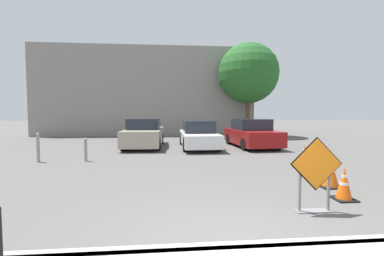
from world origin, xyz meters
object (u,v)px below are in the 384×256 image
Objects in this scene: parked_car_third at (251,134)px; parked_car_nearest at (144,134)px; traffic_cone_second at (330,171)px; parked_car_second at (198,135)px; road_closed_sign at (316,171)px; traffic_cone_third at (319,164)px; traffic_cone_fourth at (310,158)px; traffic_cone_fifth at (305,154)px; bollard_second at (38,147)px; bollard_nearest at (86,149)px; traffic_cone_nearest at (344,184)px.

parked_car_nearest is at bearing -8.52° from parked_car_third.
parked_car_second reaches higher than traffic_cone_second.
traffic_cone_third is (1.64, 2.58, -0.43)m from road_closed_sign.
traffic_cone_second is 1.07× the size of traffic_cone_fourth.
traffic_cone_second reaches higher than traffic_cone_third.
traffic_cone_fifth is at bearing 142.44° from parked_car_nearest.
parked_car_third is (5.68, -0.46, -0.01)m from parked_car_nearest.
parked_car_nearest reaches higher than bollard_second.
traffic_cone_third is 1.00× the size of traffic_cone_fifth.
road_closed_sign is 4.00m from traffic_cone_fourth.
traffic_cone_third is 6.90m from parked_car_second.
parked_car_nearest is 4.95× the size of bollard_nearest.
traffic_cone_second is (1.29, 1.53, -0.38)m from road_closed_sign.
parked_car_third is (0.07, 6.32, 0.35)m from traffic_cone_third.
parked_car_third is at bearing 20.76° from bollard_second.
traffic_cone_nearest is (0.99, 0.60, -0.43)m from road_closed_sign.
traffic_cone_fourth is at bearing 136.53° from parked_car_nearest.
parked_car_nearest is 0.95× the size of parked_car_second.
traffic_cone_third is 0.77× the size of bollard_nearest.
road_closed_sign reaches higher than traffic_cone_third.
road_closed_sign is 7.92m from bollard_nearest.
traffic_cone_fifth is 7.94m from parked_car_nearest.
traffic_cone_nearest is 3.04m from traffic_cone_fourth.
bollard_second is at bearing 155.89° from traffic_cone_second.
traffic_cone_fourth is at bearing 72.79° from traffic_cone_nearest.
road_closed_sign is at bearing -118.30° from traffic_cone_fourth.
bollard_second is (-8.72, 3.90, 0.19)m from traffic_cone_second.
parked_car_second is at bearing 172.16° from parked_car_nearest.
traffic_cone_second is at bearing 125.42° from parked_car_nearest.
parked_car_third is at bearing 89.35° from traffic_cone_third.
traffic_cone_fourth is 0.83× the size of bollard_nearest.
traffic_cone_fourth reaches higher than traffic_cone_nearest.
road_closed_sign reaches higher than bollard_nearest.
traffic_cone_fourth is 7.88m from bollard_nearest.
traffic_cone_nearest is 0.98m from traffic_cone_second.
road_closed_sign is 2.04× the size of traffic_cone_nearest.
bollard_second is at bearing 168.29° from traffic_cone_fourth.
traffic_cone_third is at bearing 71.76° from traffic_cone_nearest.
traffic_cone_nearest is 10.08m from parked_car_nearest.
traffic_cone_second reaches higher than traffic_cone_nearest.
bollard_second is (-3.46, -3.93, -0.12)m from parked_car_nearest.
parked_car_third is 9.78m from bollard_second.
traffic_cone_fourth is 0.17× the size of parked_car_nearest.
traffic_cone_nearest is at bearing -35.67° from bollard_nearest.
traffic_cone_fourth is at bearing -14.20° from bollard_nearest.
parked_car_third is at bearing 86.69° from traffic_cone_second.
traffic_cone_fifth is 0.62× the size of bollard_second.
traffic_cone_nearest reaches higher than traffic_cone_third.
traffic_cone_fifth is at bearing 63.37° from road_closed_sign.
traffic_cone_fourth is 8.29m from parked_car_nearest.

